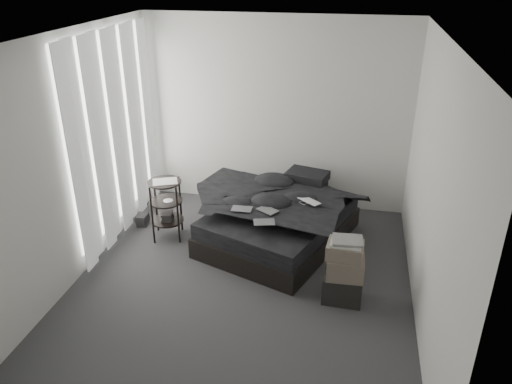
% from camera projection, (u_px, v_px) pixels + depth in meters
% --- Properties ---
extents(floor, '(3.60, 4.20, 0.01)m').
position_uv_depth(floor, '(241.00, 285.00, 5.41)').
color(floor, '#363538').
rests_on(floor, ground).
extents(ceiling, '(3.60, 4.20, 0.01)m').
position_uv_depth(ceiling, '(237.00, 37.00, 4.30)').
color(ceiling, white).
rests_on(ceiling, ground).
extents(wall_back, '(3.60, 0.01, 2.60)m').
position_uv_depth(wall_back, '(275.00, 115.00, 6.71)').
color(wall_back, silver).
rests_on(wall_back, ground).
extents(wall_front, '(3.60, 0.01, 2.60)m').
position_uv_depth(wall_front, '(159.00, 312.00, 2.99)').
color(wall_front, silver).
rests_on(wall_front, ground).
extents(wall_left, '(0.01, 4.20, 2.60)m').
position_uv_depth(wall_left, '(71.00, 162.00, 5.18)').
color(wall_left, silver).
rests_on(wall_left, ground).
extents(wall_right, '(0.01, 4.20, 2.60)m').
position_uv_depth(wall_right, '(432.00, 191.00, 4.52)').
color(wall_right, silver).
rests_on(wall_right, ground).
extents(window_left, '(0.02, 2.00, 2.30)m').
position_uv_depth(window_left, '(112.00, 130.00, 5.95)').
color(window_left, white).
rests_on(window_left, wall_left).
extents(curtain_left, '(0.06, 2.12, 2.48)m').
position_uv_depth(curtain_left, '(116.00, 136.00, 5.97)').
color(curtain_left, white).
rests_on(curtain_left, wall_left).
extents(bed, '(1.95, 2.21, 0.25)m').
position_uv_depth(bed, '(279.00, 232.00, 6.21)').
color(bed, black).
rests_on(bed, floor).
extents(mattress, '(1.88, 2.14, 0.20)m').
position_uv_depth(mattress, '(279.00, 216.00, 6.12)').
color(mattress, black).
rests_on(mattress, bed).
extents(duvet, '(1.82, 1.94, 0.21)m').
position_uv_depth(duvet, '(278.00, 202.00, 6.00)').
color(duvet, black).
rests_on(duvet, mattress).
extents(pillow_lower, '(0.65, 0.54, 0.12)m').
position_uv_depth(pillow_lower, '(303.00, 183.00, 6.62)').
color(pillow_lower, black).
rests_on(pillow_lower, mattress).
extents(pillow_upper, '(0.59, 0.47, 0.12)m').
position_uv_depth(pillow_upper, '(307.00, 176.00, 6.52)').
color(pillow_upper, black).
rests_on(pillow_upper, pillow_lower).
extents(laptop, '(0.35, 0.33, 0.02)m').
position_uv_depth(laptop, '(307.00, 197.00, 5.85)').
color(laptop, silver).
rests_on(laptop, duvet).
extents(comic_a, '(0.24, 0.16, 0.01)m').
position_uv_depth(comic_a, '(242.00, 204.00, 5.71)').
color(comic_a, black).
rests_on(comic_a, duvet).
extents(comic_b, '(0.28, 0.25, 0.01)m').
position_uv_depth(comic_b, '(268.00, 204.00, 5.69)').
color(comic_b, black).
rests_on(comic_b, duvet).
extents(comic_c, '(0.26, 0.20, 0.01)m').
position_uv_depth(comic_c, '(264.00, 216.00, 5.42)').
color(comic_c, black).
rests_on(comic_c, duvet).
extents(side_stand, '(0.50, 0.50, 0.76)m').
position_uv_depth(side_stand, '(167.00, 210.00, 6.20)').
color(side_stand, black).
rests_on(side_stand, floor).
extents(papers, '(0.35, 0.31, 0.02)m').
position_uv_depth(papers, '(165.00, 182.00, 6.02)').
color(papers, white).
rests_on(papers, side_stand).
extents(floor_books, '(0.14, 0.19, 0.13)m').
position_uv_depth(floor_books, '(143.00, 220.00, 6.62)').
color(floor_books, black).
rests_on(floor_books, floor).
extents(box_lower, '(0.41, 0.32, 0.29)m').
position_uv_depth(box_lower, '(342.00, 287.00, 5.13)').
color(box_lower, black).
rests_on(box_lower, floor).
extents(box_mid, '(0.38, 0.30, 0.22)m').
position_uv_depth(box_mid, '(345.00, 267.00, 5.01)').
color(box_mid, '#665B50').
rests_on(box_mid, box_lower).
extents(box_upper, '(0.38, 0.31, 0.15)m').
position_uv_depth(box_upper, '(345.00, 250.00, 4.94)').
color(box_upper, '#665B50').
rests_on(box_upper, box_mid).
extents(art_book_white, '(0.31, 0.25, 0.03)m').
position_uv_depth(art_book_white, '(347.00, 242.00, 4.90)').
color(art_book_white, silver).
rests_on(art_book_white, box_upper).
extents(art_book_snake, '(0.31, 0.25, 0.03)m').
position_uv_depth(art_book_snake, '(348.00, 240.00, 4.88)').
color(art_book_snake, silver).
rests_on(art_book_snake, art_book_white).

